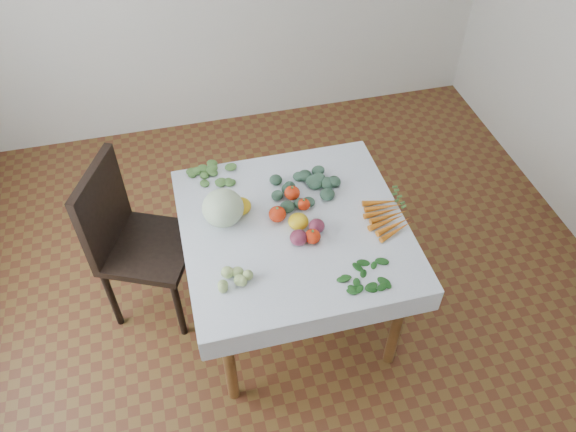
% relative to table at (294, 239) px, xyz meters
% --- Properties ---
extents(ground, '(4.00, 4.00, 0.00)m').
position_rel_table_xyz_m(ground, '(0.00, 0.00, -0.65)').
color(ground, brown).
extents(table, '(1.00, 1.00, 0.75)m').
position_rel_table_xyz_m(table, '(0.00, 0.00, 0.00)').
color(table, brown).
rests_on(table, ground).
extents(tablecloth, '(1.12, 1.12, 0.01)m').
position_rel_table_xyz_m(tablecloth, '(0.00, 0.00, 0.10)').
color(tablecloth, white).
rests_on(tablecloth, table).
extents(chair, '(0.61, 0.61, 1.01)m').
position_rel_table_xyz_m(chair, '(-0.84, 0.31, -0.07)').
color(chair, black).
rests_on(chair, ground).
extents(cabbage, '(0.27, 0.27, 0.19)m').
position_rel_table_xyz_m(cabbage, '(-0.34, 0.12, 0.20)').
color(cabbage, beige).
rests_on(cabbage, tablecloth).
extents(tomato_a, '(0.09, 0.09, 0.07)m').
position_rel_table_xyz_m(tomato_a, '(0.04, 0.20, 0.14)').
color(tomato_a, red).
rests_on(tomato_a, tablecloth).
extents(tomato_b, '(0.09, 0.09, 0.06)m').
position_rel_table_xyz_m(tomato_b, '(0.08, 0.11, 0.13)').
color(tomato_b, red).
rests_on(tomato_b, tablecloth).
extents(tomato_c, '(0.10, 0.10, 0.07)m').
position_rel_table_xyz_m(tomato_c, '(0.06, -0.12, 0.14)').
color(tomato_c, red).
rests_on(tomato_c, tablecloth).
extents(tomato_d, '(0.09, 0.09, 0.08)m').
position_rel_table_xyz_m(tomato_d, '(-0.07, 0.06, 0.14)').
color(tomato_d, red).
rests_on(tomato_d, tablecloth).
extents(heirloom_back, '(0.11, 0.11, 0.08)m').
position_rel_table_xyz_m(heirloom_back, '(-0.24, 0.16, 0.14)').
color(heirloom_back, gold).
rests_on(heirloom_back, tablecloth).
extents(heirloom_front, '(0.13, 0.13, 0.07)m').
position_rel_table_xyz_m(heirloom_front, '(0.02, -0.01, 0.14)').
color(heirloom_front, gold).
rests_on(heirloom_front, tablecloth).
extents(onion_a, '(0.11, 0.11, 0.07)m').
position_rel_table_xyz_m(onion_a, '(-0.01, -0.12, 0.14)').
color(onion_a, '#4F162D').
rests_on(onion_a, tablecloth).
extents(onion_b, '(0.10, 0.10, 0.07)m').
position_rel_table_xyz_m(onion_b, '(0.10, -0.06, 0.14)').
color(onion_b, '#4F162D').
rests_on(onion_b, tablecloth).
extents(tomatillo_cluster, '(0.14, 0.12, 0.04)m').
position_rel_table_xyz_m(tomatillo_cluster, '(-0.35, -0.28, 0.12)').
color(tomatillo_cluster, '#A1BF6E').
rests_on(tomatillo_cluster, tablecloth).
extents(carrot_bunch, '(0.22, 0.29, 0.03)m').
position_rel_table_xyz_m(carrot_bunch, '(0.47, -0.07, 0.12)').
color(carrot_bunch, orange).
rests_on(carrot_bunch, tablecloth).
extents(kale_bunch, '(0.34, 0.32, 0.05)m').
position_rel_table_xyz_m(kale_bunch, '(0.12, 0.21, 0.13)').
color(kale_bunch, '#385D44').
rests_on(kale_bunch, tablecloth).
extents(basil_bunch, '(0.24, 0.19, 0.01)m').
position_rel_table_xyz_m(basil_bunch, '(0.25, -0.41, 0.11)').
color(basil_bunch, '#1A551A').
rests_on(basil_bunch, tablecloth).
extents(dill_bunch, '(0.27, 0.21, 0.03)m').
position_rel_table_xyz_m(dill_bunch, '(-0.33, 0.47, 0.12)').
color(dill_bunch, '#4D7F3A').
rests_on(dill_bunch, tablecloth).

